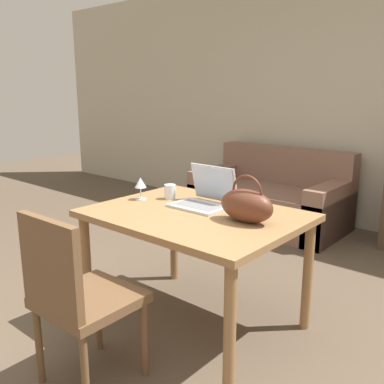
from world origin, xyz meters
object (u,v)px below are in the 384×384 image
at_px(laptop, 206,195).
at_px(drinking_glass, 170,192).
at_px(couch, 271,199).
at_px(handbag, 247,205).
at_px(chair, 76,293).
at_px(wine_glass, 140,184).

xyz_separation_m(laptop, drinking_glass, (-0.28, -0.03, -0.02)).
relative_size(couch, handbag, 4.89).
bearing_deg(chair, wine_glass, 115.79).
xyz_separation_m(chair, drinking_glass, (-0.28, 0.95, 0.28)).
relative_size(chair, couch, 0.57).
relative_size(laptop, drinking_glass, 3.50).
bearing_deg(wine_glass, chair, -62.82).
distance_m(couch, handbag, 2.37).
bearing_deg(chair, couch, 101.03).
xyz_separation_m(chair, couch, (-0.64, 2.92, -0.22)).
distance_m(drinking_glass, handbag, 0.68).
relative_size(drinking_glass, wine_glass, 0.66).
bearing_deg(laptop, wine_glass, -158.33).
relative_size(wine_glass, handbag, 0.46).
bearing_deg(drinking_glass, wine_glass, -134.19).
relative_size(laptop, handbag, 1.06).
distance_m(chair, wine_glass, 0.97).
bearing_deg(wine_glass, laptop, 21.67).
height_order(wine_glass, handbag, handbag).
height_order(chair, wine_glass, chair).
height_order(laptop, handbag, handbag).
relative_size(couch, laptop, 4.62).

